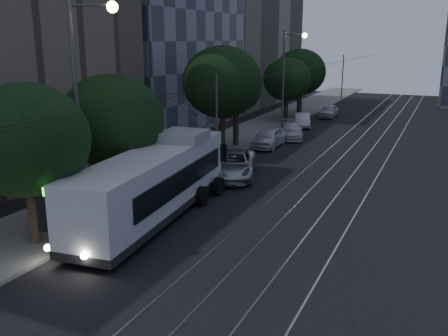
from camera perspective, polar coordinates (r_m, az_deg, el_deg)
The scene contains 18 objects.
ground at distance 22.12m, azimuth 0.60°, elevation -7.07°, with size 120.00×120.00×0.00m, color black.
sidewalk at distance 42.67m, azimuth 2.22°, elevation 3.69°, with size 5.00×90.00×0.15m, color slate.
tram_rails at distance 40.08m, azimuth 15.58°, elevation 2.34°, with size 4.52×90.00×0.02m.
overhead_wires at distance 41.28m, azimuth 5.54°, elevation 8.03°, with size 2.23×90.00×6.00m.
trolleybus at distance 23.30m, azimuth -7.87°, elevation -1.70°, with size 3.72×12.30×5.63m.
pickup_silver at distance 30.13m, azimuth 0.96°, elevation 0.45°, with size 2.63×5.70×1.59m, color #A8ACB0.
car_white_a at distance 38.64m, azimuth 5.13°, elevation 3.50°, with size 1.77×4.40×1.50m, color silver.
car_white_b at distance 42.27m, azimuth 7.67°, elevation 4.29°, with size 1.89×4.65×1.35m, color #BABABF.
car_white_c at distance 48.02m, azimuth 8.92°, elevation 5.44°, with size 1.35×3.87×1.28m, color #B7B7BB.
car_white_d at distance 54.42m, azimuth 11.90°, elevation 6.41°, with size 1.58×3.92×1.34m, color silver.
tree_0 at distance 20.74m, azimuth -21.69°, elevation 2.94°, with size 4.94×4.94×6.59m.
tree_1 at distance 25.61m, azimuth -12.67°, elevation 5.25°, with size 5.19×5.19×6.51m.
tree_2 at distance 36.20m, azimuth -0.18°, elevation 9.77°, with size 5.74×5.74×7.70m.
tree_3 at distance 38.01m, azimuth 1.39°, elevation 8.88°, with size 3.80×3.80×6.10m.
tree_4 at distance 49.94m, azimuth 7.20°, elevation 10.00°, with size 4.67×4.67×6.34m.
tree_5 at distance 54.29m, azimuth 8.68°, elevation 10.78°, with size 5.42×5.42×7.11m.
streetlamp_near at distance 21.36m, azimuth -15.72°, elevation 8.02°, with size 2.38×0.44×9.82m.
streetlamp_far at distance 46.32m, azimuth 7.29°, elevation 11.08°, with size 2.17×0.44×8.83m.
Camera 1 is at (8.27, -18.81, 8.19)m, focal length 40.00 mm.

